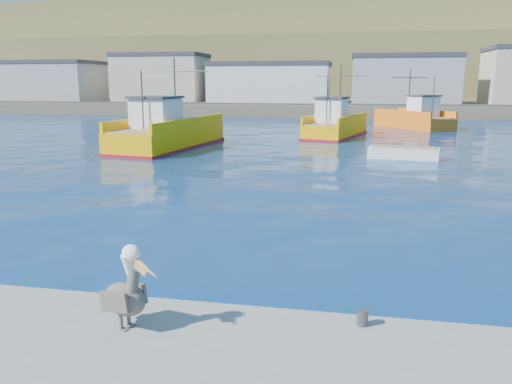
% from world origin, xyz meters
% --- Properties ---
extents(ground, '(260.00, 260.00, 0.00)m').
position_xyz_m(ground, '(0.00, 0.00, 0.00)').
color(ground, '#072554').
rests_on(ground, ground).
extents(dock_bollards, '(36.20, 0.20, 0.30)m').
position_xyz_m(dock_bollards, '(0.60, -3.40, 0.65)').
color(dock_bollards, '#4C4C4C').
rests_on(dock_bollards, dock).
extents(far_shore, '(200.00, 81.00, 24.00)m').
position_xyz_m(far_shore, '(0.00, 109.20, 8.98)').
color(far_shore, brown).
rests_on(far_shore, ground).
extents(trawler_yellow_a, '(5.60, 12.21, 6.58)m').
position_xyz_m(trawler_yellow_a, '(-10.62, 22.98, 1.07)').
color(trawler_yellow_a, '#FFAD02').
rests_on(trawler_yellow_a, ground).
extents(trawler_yellow_b, '(5.68, 10.17, 6.30)m').
position_xyz_m(trawler_yellow_b, '(1.24, 33.06, 0.95)').
color(trawler_yellow_b, '#FFAD02').
rests_on(trawler_yellow_b, ground).
extents(boat_orange, '(7.82, 9.38, 6.17)m').
position_xyz_m(boat_orange, '(9.17, 42.83, 1.06)').
color(boat_orange, orange).
rests_on(boat_orange, ground).
extents(skiff_mid, '(4.47, 2.21, 0.93)m').
position_xyz_m(skiff_mid, '(5.96, 20.65, 0.30)').
color(skiff_mid, silver).
rests_on(skiff_mid, ground).
extents(pelican, '(1.25, 0.76, 1.57)m').
position_xyz_m(pelican, '(-1.07, -4.28, 1.17)').
color(pelican, '#595451').
rests_on(pelican, dock).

